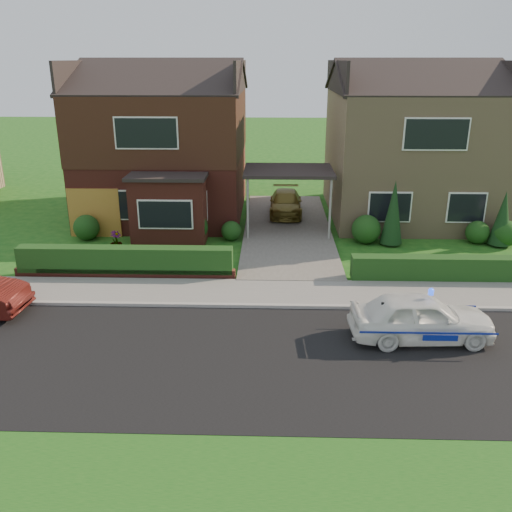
{
  "coord_description": "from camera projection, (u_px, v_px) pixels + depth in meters",
  "views": [
    {
      "loc": [
        -0.71,
        -12.07,
        7.24
      ],
      "look_at": [
        -1.18,
        3.5,
        1.54
      ],
      "focal_mm": 38.0,
      "sensor_mm": 36.0,
      "label": 1
    }
  ],
  "objects": [
    {
      "name": "garage_door",
      "position": [
        95.0,
        213.0,
        23.02
      ],
      "size": [
        2.2,
        0.1,
        2.1
      ],
      "primitive_type": "cube",
      "color": "olive",
      "rests_on": "ground"
    },
    {
      "name": "hedge_left",
      "position": [
        127.0,
        277.0,
        19.08
      ],
      "size": [
        7.5,
        0.55,
        0.9
      ],
      "primitive_type": "cube",
      "color": "#113814",
      "rests_on": "ground"
    },
    {
      "name": "sidewalk",
      "position": [
        293.0,
        293.0,
        17.63
      ],
      "size": [
        60.0,
        2.0,
        0.1
      ],
      "primitive_type": "cube",
      "color": "slate",
      "rests_on": "ground"
    },
    {
      "name": "conifer_b",
      "position": [
        502.0,
        220.0,
        21.81
      ],
      "size": [
        0.9,
        0.9,
        2.2
      ],
      "primitive_type": "cone",
      "color": "black",
      "rests_on": "ground"
    },
    {
      "name": "house_right",
      "position": [
        410.0,
        139.0,
        25.51
      ],
      "size": [
        7.5,
        8.06,
        7.25
      ],
      "color": "tan",
      "rests_on": "ground"
    },
    {
      "name": "shrub_left_far",
      "position": [
        86.0,
        227.0,
        22.77
      ],
      "size": [
        1.08,
        1.08,
        1.08
      ],
      "primitive_type": "sphere",
      "color": "#113814",
      "rests_on": "ground"
    },
    {
      "name": "shrub_right_mid",
      "position": [
        477.0,
        232.0,
        22.33
      ],
      "size": [
        0.96,
        0.96,
        0.96
      ],
      "primitive_type": "sphere",
      "color": "#113814",
      "rests_on": "ground"
    },
    {
      "name": "hedge_right",
      "position": [
        460.0,
        281.0,
        18.66
      ],
      "size": [
        7.5,
        0.55,
        0.8
      ],
      "primitive_type": "cube",
      "color": "#113814",
      "rests_on": "ground"
    },
    {
      "name": "potted_plant_a",
      "position": [
        87.0,
        261.0,
        19.5
      ],
      "size": [
        0.47,
        0.4,
        0.76
      ],
      "primitive_type": "imported",
      "rotation": [
        0.0,
        0.0,
        0.38
      ],
      "color": "gray",
      "rests_on": "ground"
    },
    {
      "name": "shrub_right_near",
      "position": [
        366.0,
        229.0,
        22.33
      ],
      "size": [
        1.2,
        1.2,
        1.2
      ],
      "primitive_type": "sphere",
      "color": "#113814",
      "rests_on": "ground"
    },
    {
      "name": "shrub_left_mid",
      "position": [
        192.0,
        227.0,
        22.41
      ],
      "size": [
        1.32,
        1.32,
        1.32
      ],
      "primitive_type": "sphere",
      "color": "#113814",
      "rests_on": "ground"
    },
    {
      "name": "potted_plant_b",
      "position": [
        65.0,
        259.0,
        19.51
      ],
      "size": [
        0.58,
        0.54,
        0.85
      ],
      "primitive_type": "imported",
      "rotation": [
        0.0,
        0.0,
        1.12
      ],
      "color": "gray",
      "rests_on": "ground"
    },
    {
      "name": "house_left",
      "position": [
        166.0,
        135.0,
        25.7
      ],
      "size": [
        7.5,
        9.53,
        7.25
      ],
      "color": "maroon",
      "rests_on": "ground"
    },
    {
      "name": "kerb",
      "position": [
        294.0,
        306.0,
        16.64
      ],
      "size": [
        60.0,
        0.16,
        0.12
      ],
      "primitive_type": "cube",
      "color": "#9E9993",
      "rests_on": "ground"
    },
    {
      "name": "shrub_right_far",
      "position": [
        505.0,
        233.0,
        22.0
      ],
      "size": [
        1.08,
        1.08,
        1.08
      ],
      "primitive_type": "sphere",
      "color": "#113814",
      "rests_on": "ground"
    },
    {
      "name": "road",
      "position": [
        298.0,
        360.0,
        13.8
      ],
      "size": [
        60.0,
        6.0,
        0.02
      ],
      "primitive_type": "cube",
      "color": "black",
      "rests_on": "ground"
    },
    {
      "name": "driveway",
      "position": [
        287.0,
        230.0,
        24.1
      ],
      "size": [
        3.8,
        12.0,
        0.12
      ],
      "primitive_type": "cube",
      "color": "#666059",
      "rests_on": "ground"
    },
    {
      "name": "dwarf_wall",
      "position": [
        125.0,
        273.0,
        18.87
      ],
      "size": [
        7.7,
        0.25,
        0.36
      ],
      "primitive_type": "cube",
      "color": "maroon",
      "rests_on": "ground"
    },
    {
      "name": "shrub_left_near",
      "position": [
        231.0,
        231.0,
        22.73
      ],
      "size": [
        0.84,
        0.84,
        0.84
      ],
      "primitive_type": "sphere",
      "color": "#113814",
      "rests_on": "ground"
    },
    {
      "name": "potted_plant_c",
      "position": [
        116.0,
        242.0,
        21.4
      ],
      "size": [
        0.62,
        0.62,
        0.82
      ],
      "primitive_type": "imported",
      "rotation": [
        0.0,
        0.0,
        1.1
      ],
      "color": "gray",
      "rests_on": "ground"
    },
    {
      "name": "conifer_a",
      "position": [
        393.0,
        214.0,
        21.87
      ],
      "size": [
        0.9,
        0.9,
        2.6
      ],
      "primitive_type": "cone",
      "color": "black",
      "rests_on": "ground"
    },
    {
      "name": "ground",
      "position": [
        298.0,
        360.0,
        13.8
      ],
      "size": [
        120.0,
        120.0,
        0.0
      ],
      "primitive_type": "plane",
      "color": "#165215",
      "rests_on": "ground"
    },
    {
      "name": "driveway_car",
      "position": [
        286.0,
        203.0,
        26.17
      ],
      "size": [
        1.59,
        3.77,
        1.08
      ],
      "primitive_type": "imported",
      "rotation": [
        0.0,
        0.0,
        -0.02
      ],
      "color": "olive",
      "rests_on": "driveway"
    },
    {
      "name": "carport_link",
      "position": [
        289.0,
        172.0,
        23.17
      ],
      "size": [
        3.8,
        3.0,
        2.77
      ],
      "color": "black",
      "rests_on": "ground"
    },
    {
      "name": "police_car",
      "position": [
        421.0,
        318.0,
        14.61
      ],
      "size": [
        3.53,
        3.9,
        1.47
      ],
      "rotation": [
        0.0,
        0.0,
        1.62
      ],
      "color": "white",
      "rests_on": "ground"
    }
  ]
}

